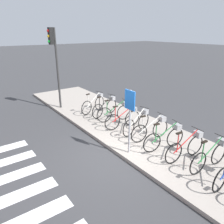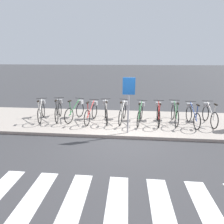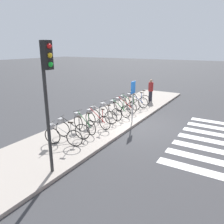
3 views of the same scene
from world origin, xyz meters
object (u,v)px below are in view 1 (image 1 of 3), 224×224
object	(u,v)px
parked_bicycle_5	(152,128)
parked_bicycle_8	(211,155)
parked_bicycle_3	(125,117)
sign_post	(130,111)
parked_bicycle_6	(166,137)
parked_bicycle_7	(187,146)
parked_bicycle_0	(94,103)
parked_bicycle_1	(106,106)
parked_bicycle_2	(116,111)
traffic_light	(54,52)
parked_bicycle_4	(138,121)

from	to	relation	value
parked_bicycle_5	parked_bicycle_8	size ratio (longest dim) A/B	0.99
parked_bicycle_3	parked_bicycle_5	distance (m)	1.39
sign_post	parked_bicycle_6	bearing A→B (deg)	65.16
parked_bicycle_5	parked_bicycle_7	bearing A→B (deg)	-2.74
parked_bicycle_7	parked_bicycle_3	bearing A→B (deg)	-178.46
parked_bicycle_0	parked_bicycle_5	xyz separation A→B (m)	(3.71, 0.14, 0.00)
parked_bicycle_3	parked_bicycle_7	xyz separation A→B (m)	(2.92, 0.08, 0.00)
parked_bicycle_8	parked_bicycle_1	bearing A→B (deg)	179.99
parked_bicycle_2	sign_post	distance (m)	2.89
parked_bicycle_7	parked_bicycle_0	bearing A→B (deg)	-179.32
parked_bicycle_1	sign_post	bearing A→B (deg)	-22.60
parked_bicycle_6	parked_bicycle_8	distance (m)	1.50
parked_bicycle_7	traffic_light	size ratio (longest dim) A/B	0.41
parked_bicycle_2	parked_bicycle_5	size ratio (longest dim) A/B	0.98
parked_bicycle_4	parked_bicycle_0	bearing A→B (deg)	-177.21
parked_bicycle_3	parked_bicycle_8	bearing A→B (deg)	3.05
parked_bicycle_4	parked_bicycle_7	xyz separation A→B (m)	(2.30, -0.08, 0.00)
parked_bicycle_7	sign_post	xyz separation A→B (m)	(-1.31, -1.22, 0.99)
parked_bicycle_1	parked_bicycle_5	world-z (taller)	same
sign_post	parked_bicycle_4	bearing A→B (deg)	127.19
parked_bicycle_0	parked_bicycle_4	distance (m)	2.95
parked_bicycle_8	parked_bicycle_6	bearing A→B (deg)	-173.63
parked_bicycle_6	parked_bicycle_8	size ratio (longest dim) A/B	0.99
parked_bicycle_2	traffic_light	world-z (taller)	traffic_light
parked_bicycle_3	parked_bicycle_8	size ratio (longest dim) A/B	0.99
parked_bicycle_1	parked_bicycle_8	distance (m)	5.23
parked_bicycle_5	parked_bicycle_8	xyz separation A→B (m)	(2.26, 0.04, 0.00)
parked_bicycle_7	traffic_light	distance (m)	7.30
parked_bicycle_3	parked_bicycle_5	size ratio (longest dim) A/B	1.00
parked_bicycle_2	parked_bicycle_8	distance (m)	4.41
parked_bicycle_0	parked_bicycle_2	xyz separation A→B (m)	(1.56, 0.15, 0.00)
parked_bicycle_4	parked_bicycle_7	bearing A→B (deg)	-2.03
parked_bicycle_4	parked_bicycle_6	bearing A→B (deg)	-4.99
parked_bicycle_2	parked_bicycle_7	distance (m)	3.69
parked_bicycle_6	sign_post	xyz separation A→B (m)	(-0.54, -1.16, 0.99)
parked_bicycle_0	parked_bicycle_8	world-z (taller)	same
parked_bicycle_3	parked_bicycle_8	distance (m)	3.64
parked_bicycle_8	parked_bicycle_5	bearing A→B (deg)	-178.94
parked_bicycle_8	parked_bicycle_4	bearing A→B (deg)	-179.36
parked_bicycle_2	parked_bicycle_6	world-z (taller)	same
parked_bicycle_1	parked_bicycle_7	xyz separation A→B (m)	(4.51, -0.12, 0.00)
parked_bicycle_1	parked_bicycle_5	xyz separation A→B (m)	(2.98, -0.04, 0.00)
parked_bicycle_0	sign_post	world-z (taller)	sign_post
parked_bicycle_4	parked_bicycle_8	size ratio (longest dim) A/B	0.99
parked_bicycle_4	parked_bicycle_8	bearing A→B (deg)	0.64
parked_bicycle_6	parked_bicycle_4	bearing A→B (deg)	175.01
traffic_light	sign_post	distance (m)	5.65
parked_bicycle_5	parked_bicycle_1	bearing A→B (deg)	179.17
parked_bicycle_0	parked_bicycle_4	world-z (taller)	same
parked_bicycle_7	parked_bicycle_4	bearing A→B (deg)	177.97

